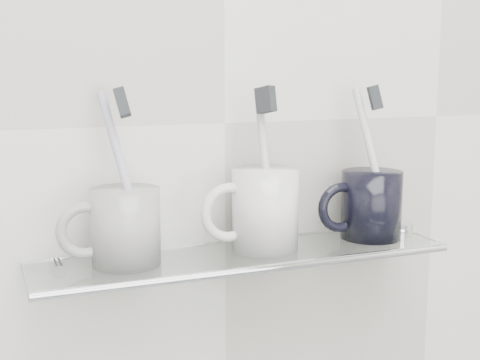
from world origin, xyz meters
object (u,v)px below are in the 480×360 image
mug_left (126,227)px  mug_right (371,205)px  mug_center (265,209)px  shelf_glass (243,256)px

mug_left → mug_right: 0.32m
mug_left → mug_right: (0.32, 0.00, 0.00)m
mug_left → mug_center: (0.17, 0.00, 0.01)m
mug_left → mug_right: same height
shelf_glass → mug_center: mug_center is taller
mug_left → mug_center: mug_center is taller
shelf_glass → mug_right: (0.18, 0.00, 0.05)m
shelf_glass → mug_left: 0.15m
mug_right → mug_left: bearing=-170.9°
shelf_glass → mug_right: bearing=1.6°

